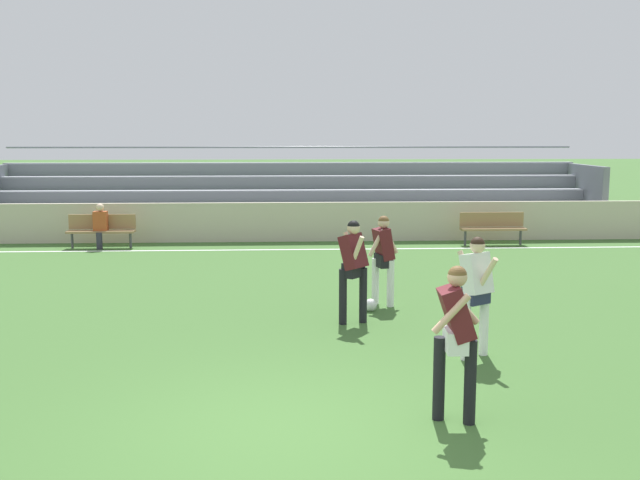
# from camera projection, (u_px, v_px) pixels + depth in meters

# --- Properties ---
(ground_plane) EXTENTS (160.00, 160.00, 0.00)m
(ground_plane) POSITION_uv_depth(u_px,v_px,m) (285.00, 431.00, 7.61)
(ground_plane) COLOR #3D662D
(field_line_sideline) EXTENTS (44.00, 0.12, 0.01)m
(field_line_sideline) POSITION_uv_depth(u_px,v_px,m) (284.00, 250.00, 19.45)
(field_line_sideline) COLOR white
(field_line_sideline) RESTS_ON ground
(sideline_wall) EXTENTS (48.00, 0.16, 1.12)m
(sideline_wall) POSITION_uv_depth(u_px,v_px,m) (284.00, 222.00, 20.88)
(sideline_wall) COLOR beige
(sideline_wall) RESTS_ON ground
(bleacher_stand) EXTENTS (19.29, 3.38, 2.64)m
(bleacher_stand) POSITION_uv_depth(u_px,v_px,m) (294.00, 195.00, 23.44)
(bleacher_stand) COLOR #9EA3AD
(bleacher_stand) RESTS_ON ground
(bench_near_bin) EXTENTS (1.80, 0.40, 0.90)m
(bench_near_bin) POSITION_uv_depth(u_px,v_px,m) (492.00, 225.00, 20.26)
(bench_near_bin) COLOR #99754C
(bench_near_bin) RESTS_ON ground
(bench_far_right) EXTENTS (1.80, 0.40, 0.90)m
(bench_far_right) POSITION_uv_depth(u_px,v_px,m) (102.00, 228.00, 19.73)
(bench_far_right) COLOR #99754C
(bench_far_right) RESTS_ON ground
(spectator_seated) EXTENTS (0.36, 0.42, 1.21)m
(spectator_seated) POSITION_uv_depth(u_px,v_px,m) (100.00, 223.00, 19.59)
(spectator_seated) COLOR #2D2D38
(spectator_seated) RESTS_ON ground
(player_dark_wide_right) EXTENTS (0.62, 0.45, 1.63)m
(player_dark_wide_right) POSITION_uv_depth(u_px,v_px,m) (383.00, 253.00, 13.03)
(player_dark_wide_right) COLOR white
(player_dark_wide_right) RESTS_ON ground
(player_dark_overlapping) EXTENTS (0.53, 0.66, 1.70)m
(player_dark_overlapping) POSITION_uv_depth(u_px,v_px,m) (353.00, 262.00, 11.78)
(player_dark_overlapping) COLOR black
(player_dark_overlapping) RESTS_ON ground
(player_dark_trailing_run) EXTENTS (0.60, 0.46, 1.71)m
(player_dark_trailing_run) POSITION_uv_depth(u_px,v_px,m) (456.00, 329.00, 7.71)
(player_dark_trailing_run) COLOR black
(player_dark_trailing_run) RESTS_ON ground
(player_white_deep_cover) EXTENTS (0.50, 0.72, 1.69)m
(player_white_deep_cover) POSITION_uv_depth(u_px,v_px,m) (476.00, 286.00, 9.97)
(player_white_deep_cover) COLOR white
(player_white_deep_cover) RESTS_ON ground
(soccer_ball) EXTENTS (0.22, 0.22, 0.22)m
(soccer_ball) POSITION_uv_depth(u_px,v_px,m) (370.00, 305.00, 12.71)
(soccer_ball) COLOR white
(soccer_ball) RESTS_ON ground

